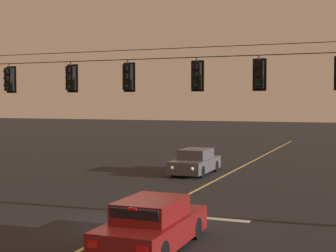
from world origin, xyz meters
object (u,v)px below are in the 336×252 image
traffic_light_left_inner (71,78)px  car_waiting_near_lane (152,225)px  car_oncoming_lead (195,162)px  traffic_light_leftmost (9,79)px  traffic_light_rightmost (259,74)px  traffic_light_right_inner (196,76)px  traffic_light_centre (128,77)px

traffic_light_left_inner → car_waiting_near_lane: size_ratio=0.28×
car_waiting_near_lane → car_oncoming_lead: same height
traffic_light_leftmost → traffic_light_rightmost: 10.46m
traffic_light_left_inner → car_oncoming_lead: traffic_light_left_inner is taller
car_waiting_near_lane → traffic_light_left_inner: bearing=139.8°
traffic_light_leftmost → traffic_light_left_inner: (2.99, 0.00, 0.00)m
traffic_light_right_inner → traffic_light_rightmost: 2.24m
car_waiting_near_lane → traffic_light_leftmost: bearing=151.3°
traffic_light_centre → car_oncoming_lead: (-0.51, 9.69, -4.33)m
traffic_light_left_inner → traffic_light_centre: bearing=0.0°
traffic_light_left_inner → traffic_light_centre: same height
traffic_light_right_inner → car_waiting_near_lane: size_ratio=0.28×
traffic_light_right_inner → car_oncoming_lead: 11.10m
traffic_light_right_inner → car_oncoming_lead: size_ratio=0.28×
traffic_light_left_inner → traffic_light_rightmost: same height
traffic_light_right_inner → car_waiting_near_lane: bearing=-86.6°
traffic_light_leftmost → traffic_light_right_inner: same height
traffic_light_leftmost → car_oncoming_lead: (4.98, 9.69, -4.33)m
traffic_light_left_inner → traffic_light_centre: 2.50m
traffic_light_centre → traffic_light_right_inner: same height
traffic_light_left_inner → traffic_light_right_inner: 5.23m
traffic_light_leftmost → traffic_light_centre: (5.49, 0.00, 0.00)m
traffic_light_centre → car_waiting_near_lane: size_ratio=0.28×
traffic_light_centre → car_waiting_near_lane: traffic_light_centre is taller
car_waiting_near_lane → car_oncoming_lead: bearing=103.8°
traffic_light_leftmost → traffic_light_right_inner: size_ratio=1.00×
traffic_light_centre → car_waiting_near_lane: bearing=-57.2°
traffic_light_right_inner → car_oncoming_lead: bearing=108.5°
traffic_light_centre → traffic_light_rightmost: same height
traffic_light_leftmost → traffic_light_right_inner: 8.22m
traffic_light_rightmost → car_oncoming_lead: traffic_light_rightmost is taller
traffic_light_left_inner → car_waiting_near_lane: traffic_light_left_inner is taller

